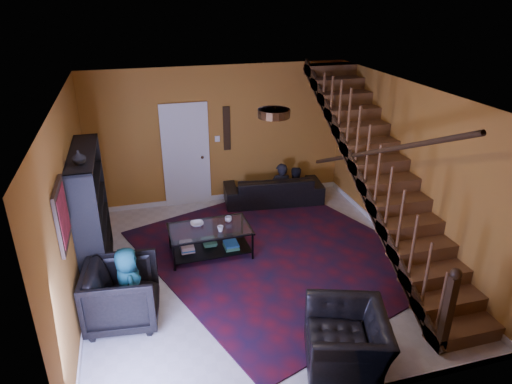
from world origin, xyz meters
TOP-DOWN VIEW (x-y plane):
  - floor at (0.00, 0.00)m, footprint 5.50×5.50m
  - room at (-1.33, 1.33)m, footprint 5.50×5.50m
  - staircase at (2.12, -0.00)m, footprint 0.95×5.02m
  - bookshelf at (-2.40, 0.60)m, footprint 0.35×1.80m
  - door at (-0.70, 2.73)m, footprint 0.82×0.05m
  - framed_picture at (-2.57, -0.90)m, footprint 0.04×0.74m
  - wall_hanging at (0.15, 2.73)m, footprint 0.14×0.03m
  - ceiling_fixture at (0.00, -0.80)m, footprint 0.40×0.40m
  - rug at (0.48, 0.32)m, footprint 5.15×5.48m
  - sofa at (1.01, 2.30)m, footprint 2.10×1.01m
  - armchair_left at (-2.05, -0.74)m, footprint 1.04×1.01m
  - armchair_right at (0.48, -2.25)m, footprint 1.20×1.29m
  - person_adult_a at (1.20, 2.35)m, footprint 0.50×0.37m
  - person_adult_b at (1.50, 2.35)m, footprint 0.59×0.47m
  - person_child at (-1.95, -0.74)m, footprint 0.42×0.58m
  - coffee_table at (-0.63, 0.60)m, footprint 1.36×0.82m
  - cup_a at (-0.28, 0.73)m, footprint 0.16×0.16m
  - cup_b at (-0.48, 0.44)m, footprint 0.12×0.12m
  - bowl at (-0.82, 0.75)m, footprint 0.22×0.22m
  - vase at (-2.41, 0.10)m, footprint 0.18×0.18m

SIDE VIEW (x-z plane):
  - floor at x=0.00m, z-range 0.00..0.00m
  - rug at x=0.48m, z-range 0.00..0.02m
  - room at x=-1.33m, z-range -2.70..2.80m
  - person_adult_b at x=1.50m, z-range -0.45..0.71m
  - person_adult_a at x=1.20m, z-range -0.45..0.83m
  - sofa at x=1.01m, z-range 0.00..0.59m
  - coffee_table at x=-0.63m, z-range 0.04..0.55m
  - armchair_right at x=0.48m, z-range 0.00..0.69m
  - armchair_left at x=-2.05m, z-range 0.00..0.86m
  - bowl at x=-0.82m, z-range 0.51..0.56m
  - person_child at x=-1.95m, z-range 0.00..1.10m
  - cup_b at x=-0.48m, z-range 0.51..0.60m
  - cup_a at x=-0.28m, z-range 0.51..0.60m
  - bookshelf at x=-2.40m, z-range -0.04..1.96m
  - door at x=-0.70m, z-range 0.00..2.05m
  - staircase at x=2.12m, z-range -0.19..2.99m
  - wall_hanging at x=0.15m, z-range 1.10..2.00m
  - framed_picture at x=-2.57m, z-range 1.38..2.12m
  - vase at x=-2.41m, z-range 2.00..2.19m
  - ceiling_fixture at x=0.00m, z-range 2.69..2.79m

